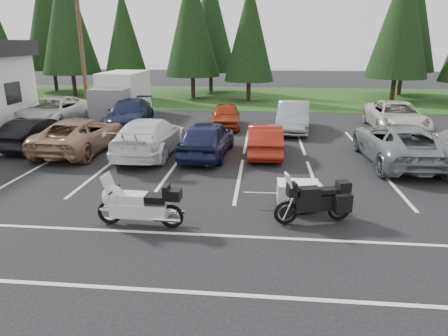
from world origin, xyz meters
TOP-DOWN VIEW (x-y plane):
  - ground at (0.00, 0.00)m, footprint 120.00×120.00m
  - grass_strip at (0.00, 24.00)m, footprint 80.00×16.00m
  - lake_water at (4.00, 55.00)m, footprint 70.00×50.00m
  - utility_pole at (-10.00, 12.00)m, footprint 1.60×0.26m
  - box_truck at (-8.00, 12.50)m, footprint 2.40×5.60m
  - stall_markings at (0.00, 2.00)m, footprint 32.00×16.00m
  - conifer_2 at (-16.00, 22.80)m, footprint 5.10×5.10m
  - conifer_3 at (-10.50, 21.40)m, footprint 3.87×3.87m
  - conifer_4 at (-5.00, 22.90)m, footprint 4.80×4.80m
  - conifer_5 at (0.00, 21.60)m, footprint 4.14×4.14m
  - conifer_6 at (12.00, 22.10)m, footprint 4.93×4.93m
  - conifer_back_a at (-20.00, 27.00)m, footprint 5.28×5.28m
  - conifer_back_b at (-4.00, 27.50)m, footprint 4.97×4.97m
  - conifer_back_c at (14.00, 26.80)m, footprint 5.50×5.50m
  - car_near_1 at (-9.21, 4.64)m, footprint 1.90×4.47m
  - car_near_2 at (-6.93, 4.26)m, footprint 2.75×5.61m
  - car_near_3 at (-3.64, 4.02)m, footprint 2.43×5.63m
  - car_near_4 at (-1.09, 3.98)m, footprint 2.19×4.77m
  - car_near_5 at (1.41, 4.47)m, footprint 1.52×4.18m
  - car_near_6 at (6.89, 3.77)m, footprint 2.85×5.94m
  - car_far_0 at (-11.15, 9.70)m, footprint 2.78×6.00m
  - car_far_1 at (-6.51, 9.80)m, footprint 2.68×5.55m
  - car_far_2 at (-0.88, 10.27)m, footprint 1.95×4.22m
  - car_far_3 at (2.98, 9.61)m, footprint 2.11×4.98m
  - car_far_4 at (8.70, 10.20)m, footprint 2.96×5.94m
  - touring_motorcycle at (-1.92, -3.14)m, footprint 2.68×0.92m
  - cargo_trailer at (2.41, -1.46)m, footprint 1.80×1.04m
  - adventure_motorcycle at (2.75, -2.44)m, footprint 2.59×1.47m

SIDE VIEW (x-z plane):
  - ground at x=0.00m, z-range 0.00..0.00m
  - lake_water at x=4.00m, z-range -0.01..0.01m
  - stall_markings at x=0.00m, z-range 0.00..0.01m
  - grass_strip at x=0.00m, z-range 0.00..0.01m
  - cargo_trailer at x=2.41m, z-range 0.00..0.83m
  - car_near_5 at x=1.41m, z-range 0.00..1.37m
  - car_far_2 at x=-0.88m, z-range 0.00..1.40m
  - car_near_1 at x=-9.21m, z-range 0.00..1.43m
  - touring_motorcycle at x=-1.92m, z-range 0.00..1.47m
  - adventure_motorcycle at x=2.75m, z-range 0.00..1.49m
  - car_near_2 at x=-6.93m, z-range 0.00..1.53m
  - car_far_1 at x=-6.51m, z-range 0.00..1.56m
  - car_near_4 at x=-1.09m, z-range 0.00..1.59m
  - car_far_3 at x=2.98m, z-range 0.00..1.60m
  - car_near_3 at x=-3.64m, z-range 0.00..1.61m
  - car_far_4 at x=8.70m, z-range 0.00..1.61m
  - car_near_6 at x=6.89m, z-range 0.00..1.63m
  - car_far_0 at x=-11.15m, z-range 0.00..1.67m
  - box_truck at x=-8.00m, z-range 0.00..2.90m
  - utility_pole at x=-10.00m, z-range 0.20..9.20m
  - conifer_3 at x=-10.50m, z-range 0.76..9.78m
  - conifer_5 at x=0.00m, z-range 0.81..10.45m
  - conifer_4 at x=-5.00m, z-range 0.95..12.12m
  - conifer_6 at x=12.00m, z-range 0.97..12.45m
  - conifer_back_b at x=-4.00m, z-range 0.98..12.56m
  - conifer_2 at x=-16.00m, z-range 1.01..12.90m
  - conifer_back_a at x=-20.00m, z-range 1.04..13.34m
  - conifer_back_c at x=14.00m, z-range 1.09..13.90m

